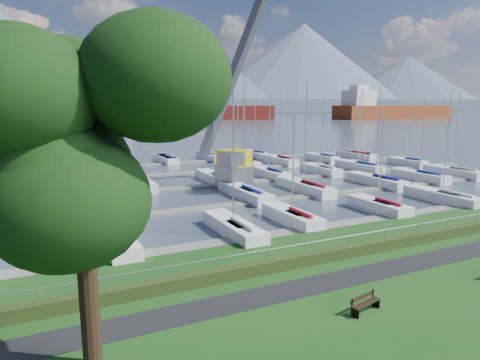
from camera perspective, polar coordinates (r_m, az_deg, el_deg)
path at (r=25.40m, az=15.17°, el=-12.22°), size 160.00×2.00×0.04m
water at (r=281.17m, az=-22.66°, el=7.55°), size 800.00×540.00×0.20m
hedge at (r=27.14m, az=11.58°, el=-9.80°), size 80.00×0.70×0.70m
fence at (r=27.16m, az=11.13°, el=-7.87°), size 80.00×0.04×0.04m
foothill at (r=350.92m, az=-23.40°, el=8.95°), size 900.00×80.00×12.00m
mountains at (r=427.41m, az=-23.26°, el=14.54°), size 1190.00×360.00×115.00m
docks at (r=50.09m, az=-6.95°, el=-1.02°), size 90.00×41.60×0.25m
bench_left at (r=21.42m, az=16.33°, el=-15.50°), size 1.85×0.81×0.85m
tree at (r=14.29m, az=-22.16°, el=5.44°), size 8.37×7.49×12.63m
crane at (r=49.77m, az=-0.93°, el=5.44°), size 6.98×13.13×22.35m
cargo_ship_mid at (r=251.37m, az=-8.83°, el=8.86°), size 104.10×57.11×21.50m
cargo_ship_east at (r=274.02m, az=19.25°, el=8.59°), size 79.10×19.60×21.50m
sailboat_fleet at (r=52.40m, az=-9.89°, el=5.51°), size 75.46×49.25×13.21m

